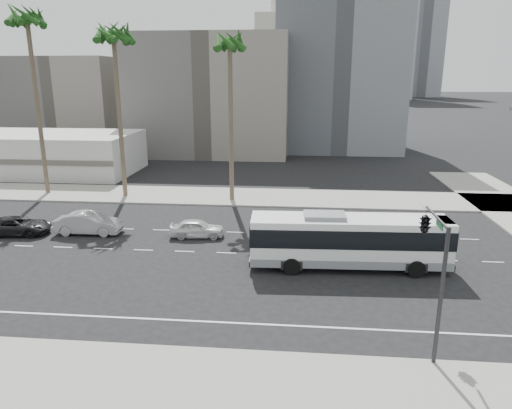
# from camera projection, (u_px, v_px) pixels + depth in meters

# --- Properties ---
(ground) EXTENTS (700.00, 700.00, 0.00)m
(ground) POSITION_uv_depth(u_px,v_px,m) (269.00, 254.00, 32.51)
(ground) COLOR black
(ground) RESTS_ON ground
(sidewalk_north) EXTENTS (120.00, 7.00, 0.15)m
(sidewalk_north) POSITION_uv_depth(u_px,v_px,m) (279.00, 198.00, 47.36)
(sidewalk_north) COLOR gray
(sidewalk_north) RESTS_ON ground
(sidewalk_south) EXTENTS (120.00, 7.00, 0.15)m
(sidewalk_south) POSITION_uv_depth(u_px,v_px,m) (242.00, 404.00, 17.61)
(sidewalk_south) COLOR gray
(sidewalk_south) RESTS_ON ground
(commercial_low) EXTENTS (22.00, 12.16, 5.00)m
(commercial_low) POSITION_uv_depth(u_px,v_px,m) (48.00, 153.00, 59.46)
(commercial_low) COLOR silver
(commercial_low) RESTS_ON ground
(midrise_beige_west) EXTENTS (24.00, 18.00, 18.00)m
(midrise_beige_west) POSITION_uv_depth(u_px,v_px,m) (213.00, 95.00, 74.36)
(midrise_beige_west) COLOR #63605C
(midrise_beige_west) RESTS_ON ground
(midrise_gray_center) EXTENTS (20.00, 20.00, 26.00)m
(midrise_gray_center) POSITION_uv_depth(u_px,v_px,m) (338.00, 70.00, 78.22)
(midrise_gray_center) COLOR #575A60
(midrise_gray_center) RESTS_ON ground
(midrise_beige_far) EXTENTS (18.00, 16.00, 15.00)m
(midrise_beige_far) POSITION_uv_depth(u_px,v_px,m) (72.00, 102.00, 81.88)
(midrise_beige_far) COLOR #63605C
(midrise_beige_far) RESTS_ON ground
(civic_tower) EXTENTS (42.00, 42.00, 129.00)m
(civic_tower) POSITION_uv_depth(u_px,v_px,m) (295.00, 26.00, 262.23)
(civic_tower) COLOR beige
(civic_tower) RESTS_ON ground
(highrise_right) EXTENTS (26.00, 26.00, 70.00)m
(highrise_right) POSITION_uv_depth(u_px,v_px,m) (386.00, 29.00, 239.86)
(highrise_right) COLOR slate
(highrise_right) RESTS_ON ground
(highrise_far) EXTENTS (22.00, 22.00, 60.00)m
(highrise_far) POSITION_uv_depth(u_px,v_px,m) (421.00, 43.00, 267.76)
(highrise_far) COLOR slate
(highrise_far) RESTS_ON ground
(city_bus) EXTENTS (12.68, 3.30, 3.62)m
(city_bus) POSITION_uv_depth(u_px,v_px,m) (349.00, 240.00, 29.86)
(city_bus) COLOR white
(city_bus) RESTS_ON ground
(car_a) EXTENTS (2.03, 4.28, 1.41)m
(car_a) POSITION_uv_depth(u_px,v_px,m) (197.00, 228.00, 35.85)
(car_a) COLOR silver
(car_a) RESTS_ON ground
(car_b) EXTENTS (1.93, 5.20, 1.70)m
(car_b) POSITION_uv_depth(u_px,v_px,m) (89.00, 223.00, 36.59)
(car_b) COLOR #9E9E9F
(car_b) RESTS_ON ground
(car_c) EXTENTS (2.79, 5.20, 1.39)m
(car_c) POSITION_uv_depth(u_px,v_px,m) (17.00, 226.00, 36.48)
(car_c) COLOR black
(car_c) RESTS_ON ground
(traffic_signal) EXTENTS (2.85, 3.73, 6.25)m
(traffic_signal) POSITION_uv_depth(u_px,v_px,m) (427.00, 228.00, 21.56)
(traffic_signal) COLOR #262628
(traffic_signal) RESTS_ON ground
(palm_near) EXTENTS (4.77, 4.77, 16.06)m
(palm_near) POSITION_uv_depth(u_px,v_px,m) (230.00, 47.00, 42.62)
(palm_near) COLOR brown
(palm_near) RESTS_ON ground
(palm_mid) EXTENTS (5.51, 5.51, 17.02)m
(palm_mid) POSITION_uv_depth(u_px,v_px,m) (114.00, 39.00, 43.88)
(palm_mid) COLOR brown
(palm_mid) RESTS_ON ground
(palm_far) EXTENTS (5.41, 5.41, 18.60)m
(palm_far) POSITION_uv_depth(u_px,v_px,m) (27.00, 23.00, 44.68)
(palm_far) COLOR brown
(palm_far) RESTS_ON ground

